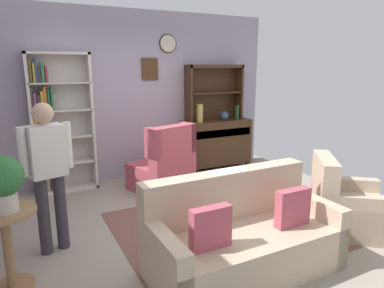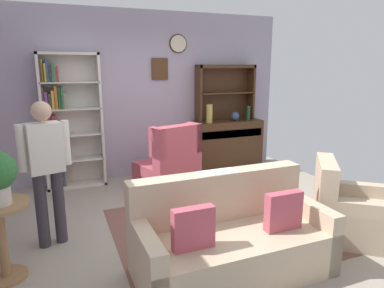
{
  "view_description": "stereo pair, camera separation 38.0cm",
  "coord_description": "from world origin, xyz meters",
  "px_view_note": "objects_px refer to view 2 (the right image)",
  "views": [
    {
      "loc": [
        -1.79,
        -3.53,
        1.91
      ],
      "look_at": [
        0.1,
        0.2,
        0.95
      ],
      "focal_mm": 32.22,
      "sensor_mm": 36.0,
      "label": 1
    },
    {
      "loc": [
        -1.45,
        -3.69,
        1.91
      ],
      "look_at": [
        0.1,
        0.2,
        0.95
      ],
      "focal_mm": 32.22,
      "sensor_mm": 36.0,
      "label": 2
    }
  ],
  "objects_px": {
    "person_reading": "(46,164)",
    "bottle_wine": "(248,113)",
    "armchair_floral": "(347,213)",
    "plant_stand": "(1,233)",
    "sideboard": "(226,143)",
    "sideboard_hutch": "(225,85)",
    "vase_tall": "(209,114)",
    "bookshelf": "(67,122)",
    "wingback_chair": "(170,166)",
    "couch_floral": "(230,240)",
    "vase_round": "(235,116)"
  },
  "relations": [
    {
      "from": "bottle_wine",
      "to": "couch_floral",
      "type": "relative_size",
      "value": 0.15
    },
    {
      "from": "vase_tall",
      "to": "wingback_chair",
      "type": "xyz_separation_m",
      "value": [
        -0.93,
        -0.59,
        -0.7
      ]
    },
    {
      "from": "bookshelf",
      "to": "wingback_chair",
      "type": "bearing_deg",
      "value": -28.01
    },
    {
      "from": "sideboard",
      "to": "vase_round",
      "type": "xyz_separation_m",
      "value": [
        0.13,
        -0.07,
        0.5
      ]
    },
    {
      "from": "bottle_wine",
      "to": "person_reading",
      "type": "xyz_separation_m",
      "value": [
        -3.42,
        -1.7,
        -0.14
      ]
    },
    {
      "from": "bookshelf",
      "to": "wingback_chair",
      "type": "xyz_separation_m",
      "value": [
        1.42,
        -0.76,
        -0.66
      ]
    },
    {
      "from": "couch_floral",
      "to": "bottle_wine",
      "type": "bearing_deg",
      "value": 56.91
    },
    {
      "from": "vase_tall",
      "to": "armchair_floral",
      "type": "xyz_separation_m",
      "value": [
        0.45,
        -2.77,
        -0.79
      ]
    },
    {
      "from": "vase_tall",
      "to": "vase_round",
      "type": "height_order",
      "value": "vase_tall"
    },
    {
      "from": "bookshelf",
      "to": "person_reading",
      "type": "height_order",
      "value": "bookshelf"
    },
    {
      "from": "sideboard",
      "to": "vase_tall",
      "type": "xyz_separation_m",
      "value": [
        -0.39,
        -0.08,
        0.57
      ]
    },
    {
      "from": "armchair_floral",
      "to": "person_reading",
      "type": "height_order",
      "value": "person_reading"
    },
    {
      "from": "sideboard_hutch",
      "to": "couch_floral",
      "type": "xyz_separation_m",
      "value": [
        -1.48,
        -3.06,
        -1.25
      ]
    },
    {
      "from": "person_reading",
      "to": "bottle_wine",
      "type": "bearing_deg",
      "value": 26.4
    },
    {
      "from": "vase_tall",
      "to": "wingback_chair",
      "type": "relative_size",
      "value": 0.31
    },
    {
      "from": "vase_tall",
      "to": "sideboard_hutch",
      "type": "bearing_deg",
      "value": 25.89
    },
    {
      "from": "vase_tall",
      "to": "armchair_floral",
      "type": "bearing_deg",
      "value": -80.81
    },
    {
      "from": "bottle_wine",
      "to": "sideboard",
      "type": "bearing_deg",
      "value": 167.11
    },
    {
      "from": "sideboard",
      "to": "vase_tall",
      "type": "relative_size",
      "value": 4.03
    },
    {
      "from": "bottle_wine",
      "to": "plant_stand",
      "type": "xyz_separation_m",
      "value": [
        -3.83,
        -2.22,
        -0.6
      ]
    },
    {
      "from": "sideboard",
      "to": "bottle_wine",
      "type": "height_order",
      "value": "bottle_wine"
    },
    {
      "from": "vase_round",
      "to": "armchair_floral",
      "type": "height_order",
      "value": "vase_round"
    },
    {
      "from": "bookshelf",
      "to": "armchair_floral",
      "type": "xyz_separation_m",
      "value": [
        2.81,
        -2.93,
        -0.75
      ]
    },
    {
      "from": "bottle_wine",
      "to": "armchair_floral",
      "type": "distance_m",
      "value": 2.88
    },
    {
      "from": "couch_floral",
      "to": "wingback_chair",
      "type": "xyz_separation_m",
      "value": [
        0.15,
        2.28,
        0.07
      ]
    },
    {
      "from": "vase_tall",
      "to": "person_reading",
      "type": "bearing_deg",
      "value": -147.12
    },
    {
      "from": "sideboard",
      "to": "plant_stand",
      "type": "height_order",
      "value": "sideboard"
    },
    {
      "from": "sideboard",
      "to": "wingback_chair",
      "type": "distance_m",
      "value": 1.49
    },
    {
      "from": "couch_floral",
      "to": "armchair_floral",
      "type": "bearing_deg",
      "value": 3.8
    },
    {
      "from": "sideboard_hutch",
      "to": "plant_stand",
      "type": "xyz_separation_m",
      "value": [
        -3.44,
        -2.42,
        -1.11
      ]
    },
    {
      "from": "armchair_floral",
      "to": "plant_stand",
      "type": "distance_m",
      "value": 3.54
    },
    {
      "from": "vase_tall",
      "to": "wingback_chair",
      "type": "bearing_deg",
      "value": -147.57
    },
    {
      "from": "sideboard",
      "to": "bottle_wine",
      "type": "bearing_deg",
      "value": -12.89
    },
    {
      "from": "vase_round",
      "to": "wingback_chair",
      "type": "xyz_separation_m",
      "value": [
        -1.45,
        -0.61,
        -0.62
      ]
    },
    {
      "from": "bottle_wine",
      "to": "armchair_floral",
      "type": "bearing_deg",
      "value": -96.86
    },
    {
      "from": "vase_tall",
      "to": "bottle_wine",
      "type": "xyz_separation_m",
      "value": [
        0.78,
        -0.01,
        -0.03
      ]
    },
    {
      "from": "sideboard",
      "to": "vase_round",
      "type": "height_order",
      "value": "vase_round"
    },
    {
      "from": "sideboard_hutch",
      "to": "armchair_floral",
      "type": "relative_size",
      "value": 1.02
    },
    {
      "from": "plant_stand",
      "to": "person_reading",
      "type": "height_order",
      "value": "person_reading"
    },
    {
      "from": "sideboard_hutch",
      "to": "vase_tall",
      "type": "height_order",
      "value": "sideboard_hutch"
    },
    {
      "from": "sideboard_hutch",
      "to": "bottle_wine",
      "type": "distance_m",
      "value": 0.67
    },
    {
      "from": "person_reading",
      "to": "armchair_floral",
      "type": "bearing_deg",
      "value": -18.97
    },
    {
      "from": "bottle_wine",
      "to": "wingback_chair",
      "type": "bearing_deg",
      "value": -161.17
    },
    {
      "from": "couch_floral",
      "to": "wingback_chair",
      "type": "bearing_deg",
      "value": 86.2
    },
    {
      "from": "wingback_chair",
      "to": "armchair_floral",
      "type": "bearing_deg",
      "value": -57.58
    },
    {
      "from": "sideboard_hutch",
      "to": "wingback_chair",
      "type": "relative_size",
      "value": 1.05
    },
    {
      "from": "plant_stand",
      "to": "person_reading",
      "type": "relative_size",
      "value": 0.47
    },
    {
      "from": "bookshelf",
      "to": "wingback_chair",
      "type": "distance_m",
      "value": 1.74
    },
    {
      "from": "bottle_wine",
      "to": "armchair_floral",
      "type": "relative_size",
      "value": 0.25
    },
    {
      "from": "bookshelf",
      "to": "sideboard",
      "type": "distance_m",
      "value": 2.8
    }
  ]
}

